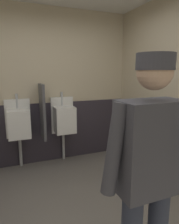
% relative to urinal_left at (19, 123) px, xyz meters
% --- Properties ---
extents(wall_back, '(3.87, 0.12, 2.64)m').
position_rel_urinal_left_xyz_m(wall_back, '(0.35, 0.22, 0.54)').
color(wall_back, beige).
rests_on(wall_back, ground_plane).
extents(wainscot_band_back, '(3.27, 0.03, 1.06)m').
position_rel_urinal_left_xyz_m(wainscot_band_back, '(0.35, 0.14, -0.25)').
color(wainscot_band_back, '#2D2833').
rests_on(wainscot_band_back, ground_plane).
extents(urinal_left, '(0.40, 0.34, 1.24)m').
position_rel_urinal_left_xyz_m(urinal_left, '(0.00, 0.00, 0.00)').
color(urinal_left, white).
rests_on(urinal_left, ground_plane).
extents(urinal_middle, '(0.40, 0.34, 1.24)m').
position_rel_urinal_left_xyz_m(urinal_middle, '(0.75, 0.00, 0.00)').
color(urinal_middle, white).
rests_on(urinal_middle, ground_plane).
extents(privacy_divider_panel, '(0.04, 0.40, 0.90)m').
position_rel_urinal_left_xyz_m(privacy_divider_panel, '(0.38, -0.07, 0.17)').
color(privacy_divider_panel, '#4C4C51').
extents(person, '(0.64, 0.60, 1.70)m').
position_rel_urinal_left_xyz_m(person, '(0.69, -2.37, 0.22)').
color(person, '#2D3342').
rests_on(person, ground_plane).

